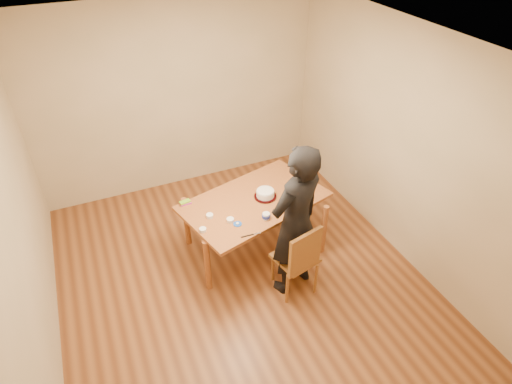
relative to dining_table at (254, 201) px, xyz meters
name	(u,v)px	position (x,y,z in m)	size (l,w,h in m)	color
room_shell	(225,168)	(-0.37, -0.08, 0.62)	(4.00, 4.50, 2.70)	#5F3117
dining_table	(254,201)	(0.00, 0.00, 0.00)	(1.65, 0.98, 0.04)	brown
dining_chair	(295,258)	(0.15, -0.78, -0.28)	(0.42, 0.42, 0.04)	brown
cake_plate	(265,196)	(0.14, 0.00, 0.03)	(0.26, 0.26, 0.02)	red
cake	(265,193)	(0.14, 0.00, 0.07)	(0.21, 0.21, 0.07)	white
frosting_dome	(265,190)	(0.14, 0.00, 0.12)	(0.21, 0.21, 0.03)	white
frosting_tub	(266,216)	(-0.02, -0.37, 0.06)	(0.08, 0.08, 0.07)	white
frosting_lid	(238,224)	(-0.34, -0.33, 0.02)	(0.09, 0.09, 0.01)	#1C4CB7
frosting_dollop	(237,223)	(-0.34, -0.33, 0.04)	(0.04, 0.04, 0.02)	white
ramekin_green	(230,220)	(-0.40, -0.25, 0.04)	(0.08, 0.08, 0.04)	white
ramekin_yellow	(210,216)	(-0.58, -0.09, 0.04)	(0.08, 0.08, 0.04)	white
ramekin_multi	(203,230)	(-0.72, -0.28, 0.04)	(0.08, 0.08, 0.04)	white
candy_box_pink	(186,203)	(-0.76, 0.25, 0.03)	(0.13, 0.06, 0.02)	#E53696
candy_box_green	(185,202)	(-0.77, 0.26, 0.05)	(0.12, 0.06, 0.02)	#1E971C
spatula	(247,236)	(-0.32, -0.55, 0.02)	(0.14, 0.01, 0.01)	black
person	(296,223)	(0.15, -0.73, 0.18)	(0.67, 0.44, 1.83)	black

